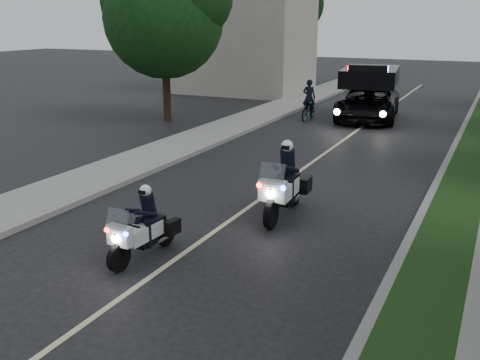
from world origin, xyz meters
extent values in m
plane|color=black|center=(0.00, 0.00, 0.00)|extent=(120.00, 120.00, 0.00)
cube|color=gray|center=(4.10, 10.00, 0.07)|extent=(0.20, 60.00, 0.15)
cube|color=#193814|center=(4.80, 10.00, 0.08)|extent=(1.20, 60.00, 0.16)
cube|color=gray|center=(-4.10, 10.00, 0.07)|extent=(0.20, 60.00, 0.15)
cube|color=gray|center=(-5.20, 10.00, 0.08)|extent=(2.00, 60.00, 0.16)
cube|color=#A8A396|center=(-10.00, 26.00, 3.50)|extent=(8.00, 6.00, 7.00)
cube|color=#BFB78C|center=(0.00, 10.00, 0.00)|extent=(0.12, 50.00, 0.01)
imported|color=black|center=(-0.27, 19.39, 0.00)|extent=(3.42, 6.08, 2.80)
imported|color=black|center=(-2.76, 18.07, 0.00)|extent=(0.63, 1.75, 0.91)
imported|color=black|center=(-2.76, 18.07, 0.00)|extent=(0.62, 0.42, 1.70)
camera|label=1|loc=(5.59, -6.79, 4.67)|focal=41.39mm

